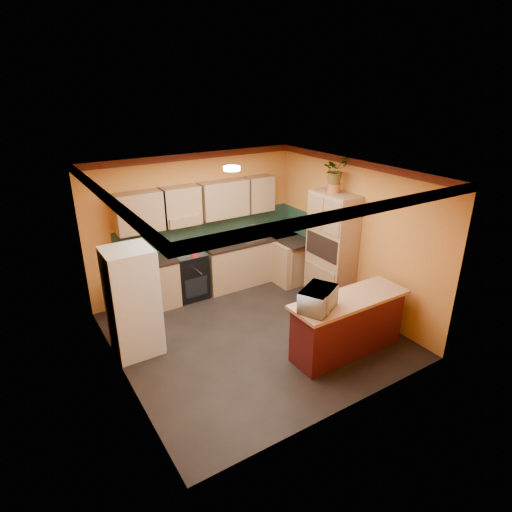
{
  "coord_description": "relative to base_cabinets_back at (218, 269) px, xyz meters",
  "views": [
    {
      "loc": [
        -3.19,
        -5.16,
        3.92
      ],
      "look_at": [
        0.35,
        0.45,
        1.18
      ],
      "focal_mm": 30.0,
      "sensor_mm": 36.0,
      "label": 1
    }
  ],
  "objects": [
    {
      "name": "room_shell",
      "position": [
        -0.29,
        -1.52,
        1.65
      ],
      "size": [
        4.24,
        4.24,
        2.72
      ],
      "color": "black",
      "rests_on": "ground"
    },
    {
      "name": "base_cabinets_back",
      "position": [
        0.0,
        0.0,
        0.0
      ],
      "size": [
        3.65,
        0.6,
        0.88
      ],
      "primitive_type": "cube",
      "color": "tan",
      "rests_on": "ground"
    },
    {
      "name": "countertop_back",
      "position": [
        0.0,
        -0.0,
        0.46
      ],
      "size": [
        3.65,
        0.62,
        0.04
      ],
      "primitive_type": "cube",
      "color": "black",
      "rests_on": "base_cabinets_back"
    },
    {
      "name": "stove",
      "position": [
        -0.62,
        -0.0,
        0.02
      ],
      "size": [
        0.58,
        0.58,
        0.91
      ],
      "primitive_type": "cube",
      "color": "black",
      "rests_on": "ground"
    },
    {
      "name": "kettle",
      "position": [
        -0.52,
        -0.05,
        0.56
      ],
      "size": [
        0.23,
        0.23,
        0.18
      ],
      "primitive_type": null,
      "rotation": [
        0.0,
        0.0,
        -0.43
      ],
      "color": "red",
      "rests_on": "stove"
    },
    {
      "name": "sink",
      "position": [
        0.78,
        0.0,
        0.5
      ],
      "size": [
        0.48,
        0.4,
        0.03
      ],
      "primitive_type": "cube",
      "color": "silver",
      "rests_on": "countertop_back"
    },
    {
      "name": "base_cabinets_right",
      "position": [
        1.49,
        -0.51,
        0.0
      ],
      "size": [
        0.6,
        0.8,
        0.88
      ],
      "primitive_type": "cube",
      "color": "tan",
      "rests_on": "ground"
    },
    {
      "name": "countertop_right",
      "position": [
        1.49,
        -0.51,
        0.46
      ],
      "size": [
        0.62,
        0.8,
        0.04
      ],
      "primitive_type": "cube",
      "color": "black",
      "rests_on": "base_cabinets_right"
    },
    {
      "name": "fridge",
      "position": [
        -2.06,
        -1.21,
        0.41
      ],
      "size": [
        0.68,
        0.66,
        1.7
      ],
      "primitive_type": "cube",
      "color": "white",
      "rests_on": "ground"
    },
    {
      "name": "pantry",
      "position": [
        1.54,
        -1.55,
        0.61
      ],
      "size": [
        0.48,
        0.9,
        2.1
      ],
      "primitive_type": "cube",
      "color": "tan",
      "rests_on": "ground"
    },
    {
      "name": "fern_pot",
      "position": [
        1.54,
        -1.5,
        1.74
      ],
      "size": [
        0.22,
        0.22,
        0.16
      ],
      "primitive_type": "cylinder",
      "color": "#A55628",
      "rests_on": "pantry"
    },
    {
      "name": "fern",
      "position": [
        1.54,
        -1.5,
        2.06
      ],
      "size": [
        0.46,
        0.4,
        0.47
      ],
      "primitive_type": "imported",
      "rotation": [
        0.0,
        0.0,
        0.09
      ],
      "color": "tan",
      "rests_on": "fern_pot"
    },
    {
      "name": "breakfast_bar",
      "position": [
        0.67,
        -2.96,
        0.0
      ],
      "size": [
        1.8,
        0.55,
        0.88
      ],
      "primitive_type": "cube",
      "color": "#531314",
      "rests_on": "ground"
    },
    {
      "name": "bar_top",
      "position": [
        0.67,
        -2.96,
        0.47
      ],
      "size": [
        1.9,
        0.65,
        0.05
      ],
      "primitive_type": "cube",
      "color": "tan",
      "rests_on": "breakfast_bar"
    },
    {
      "name": "microwave",
      "position": [
        0.04,
        -2.96,
        0.65
      ],
      "size": [
        0.69,
        0.62,
        0.32
      ],
      "primitive_type": "imported",
      "rotation": [
        0.0,
        0.0,
        0.5
      ],
      "color": "white",
      "rests_on": "bar_top"
    }
  ]
}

